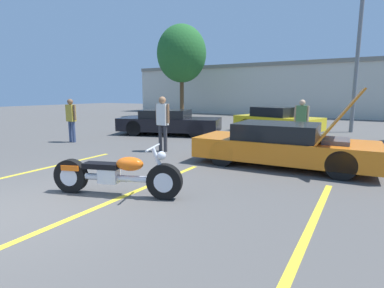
{
  "coord_description": "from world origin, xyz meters",
  "views": [
    {
      "loc": [
        4.72,
        -2.43,
        1.9
      ],
      "look_at": [
        1.45,
        3.11,
        0.8
      ],
      "focal_mm": 28.0,
      "sensor_mm": 36.0,
      "label": 1
    }
  ],
  "objects_px": {
    "light_pole": "(361,34)",
    "spectator_by_show_car": "(163,119)",
    "parked_car_left_row": "(169,122)",
    "parked_car_mid_row": "(277,120)",
    "spectator_near_motorcycle": "(301,118)",
    "tree_background": "(182,54)",
    "spectator_midground": "(71,117)",
    "motorcycle": "(116,175)",
    "show_car_hood_open": "(284,145)"
  },
  "relations": [
    {
      "from": "light_pole",
      "to": "spectator_by_show_car",
      "type": "bearing_deg",
      "value": -120.62
    },
    {
      "from": "parked_car_left_row",
      "to": "parked_car_mid_row",
      "type": "xyz_separation_m",
      "value": [
        4.09,
        3.3,
        0.02
      ]
    },
    {
      "from": "light_pole",
      "to": "spectator_near_motorcycle",
      "type": "distance_m",
      "value": 6.3
    },
    {
      "from": "tree_background",
      "to": "spectator_by_show_car",
      "type": "distance_m",
      "value": 15.27
    },
    {
      "from": "light_pole",
      "to": "spectator_midground",
      "type": "xyz_separation_m",
      "value": [
        -9.31,
        -8.97,
        -3.62
      ]
    },
    {
      "from": "motorcycle",
      "to": "show_car_hood_open",
      "type": "bearing_deg",
      "value": 42.96
    },
    {
      "from": "parked_car_mid_row",
      "to": "spectator_by_show_car",
      "type": "distance_m",
      "value": 7.07
    },
    {
      "from": "motorcycle",
      "to": "parked_car_left_row",
      "type": "distance_m",
      "value": 8.45
    },
    {
      "from": "light_pole",
      "to": "spectator_midground",
      "type": "distance_m",
      "value": 13.42
    },
    {
      "from": "tree_background",
      "to": "spectator_midground",
      "type": "relative_size",
      "value": 4.29
    },
    {
      "from": "spectator_by_show_car",
      "to": "spectator_midground",
      "type": "relative_size",
      "value": 1.07
    },
    {
      "from": "parked_car_left_row",
      "to": "parked_car_mid_row",
      "type": "distance_m",
      "value": 5.25
    },
    {
      "from": "parked_car_left_row",
      "to": "spectator_midground",
      "type": "relative_size",
      "value": 2.93
    },
    {
      "from": "motorcycle",
      "to": "show_car_hood_open",
      "type": "relative_size",
      "value": 0.53
    },
    {
      "from": "tree_background",
      "to": "spectator_by_show_car",
      "type": "height_order",
      "value": "tree_background"
    },
    {
      "from": "parked_car_left_row",
      "to": "spectator_by_show_car",
      "type": "xyz_separation_m",
      "value": [
        2.18,
        -3.49,
        0.51
      ]
    },
    {
      "from": "parked_car_mid_row",
      "to": "parked_car_left_row",
      "type": "bearing_deg",
      "value": -124.78
    },
    {
      "from": "parked_car_left_row",
      "to": "light_pole",
      "type": "bearing_deg",
      "value": 17.76
    },
    {
      "from": "motorcycle",
      "to": "spectator_near_motorcycle",
      "type": "bearing_deg",
      "value": 57.85
    },
    {
      "from": "show_car_hood_open",
      "to": "spectator_near_motorcycle",
      "type": "relative_size",
      "value": 2.77
    },
    {
      "from": "motorcycle",
      "to": "spectator_midground",
      "type": "distance_m",
      "value": 7.03
    },
    {
      "from": "tree_background",
      "to": "parked_car_mid_row",
      "type": "xyz_separation_m",
      "value": [
        9.3,
        -5.99,
        -4.37
      ]
    },
    {
      "from": "motorcycle",
      "to": "parked_car_left_row",
      "type": "bearing_deg",
      "value": 99.15
    },
    {
      "from": "parked_car_mid_row",
      "to": "spectator_midground",
      "type": "relative_size",
      "value": 2.6
    },
    {
      "from": "light_pole",
      "to": "parked_car_left_row",
      "type": "xyz_separation_m",
      "value": [
        -7.32,
        -5.19,
        -4.06
      ]
    },
    {
      "from": "show_car_hood_open",
      "to": "spectator_by_show_car",
      "type": "bearing_deg",
      "value": 176.88
    },
    {
      "from": "parked_car_mid_row",
      "to": "spectator_midground",
      "type": "distance_m",
      "value": 9.33
    },
    {
      "from": "motorcycle",
      "to": "spectator_near_motorcycle",
      "type": "height_order",
      "value": "spectator_near_motorcycle"
    },
    {
      "from": "light_pole",
      "to": "show_car_hood_open",
      "type": "relative_size",
      "value": 1.84
    },
    {
      "from": "spectator_near_motorcycle",
      "to": "spectator_by_show_car",
      "type": "xyz_separation_m",
      "value": [
        -3.61,
        -3.78,
        0.09
      ]
    },
    {
      "from": "show_car_hood_open",
      "to": "spectator_by_show_car",
      "type": "relative_size",
      "value": 2.57
    },
    {
      "from": "light_pole",
      "to": "parked_car_left_row",
      "type": "height_order",
      "value": "light_pole"
    },
    {
      "from": "motorcycle",
      "to": "light_pole",
      "type": "bearing_deg",
      "value": 56.24
    },
    {
      "from": "motorcycle",
      "to": "spectator_by_show_car",
      "type": "xyz_separation_m",
      "value": [
        -1.8,
        3.96,
        0.68
      ]
    },
    {
      "from": "motorcycle",
      "to": "parked_car_left_row",
      "type": "relative_size",
      "value": 0.49
    },
    {
      "from": "light_pole",
      "to": "show_car_hood_open",
      "type": "bearing_deg",
      "value": -98.08
    },
    {
      "from": "tree_background",
      "to": "spectator_near_motorcycle",
      "type": "relative_size",
      "value": 4.34
    },
    {
      "from": "parked_car_mid_row",
      "to": "spectator_near_motorcycle",
      "type": "xyz_separation_m",
      "value": [
        1.7,
        -3.01,
        0.4
      ]
    },
    {
      "from": "show_car_hood_open",
      "to": "spectator_by_show_car",
      "type": "distance_m",
      "value": 3.94
    },
    {
      "from": "show_car_hood_open",
      "to": "parked_car_mid_row",
      "type": "relative_size",
      "value": 1.05
    },
    {
      "from": "motorcycle",
      "to": "spectator_midground",
      "type": "bearing_deg",
      "value": 129.4
    },
    {
      "from": "tree_background",
      "to": "show_car_hood_open",
      "type": "xyz_separation_m",
      "value": [
        11.3,
        -12.79,
        -4.39
      ]
    },
    {
      "from": "tree_background",
      "to": "spectator_midground",
      "type": "distance_m",
      "value": 14.02
    },
    {
      "from": "light_pole",
      "to": "spectator_near_motorcycle",
      "type": "xyz_separation_m",
      "value": [
        -1.53,
        -4.91,
        -3.64
      ]
    },
    {
      "from": "spectator_by_show_car",
      "to": "spectator_midground",
      "type": "distance_m",
      "value": 4.18
    },
    {
      "from": "parked_car_left_row",
      "to": "tree_background",
      "type": "bearing_deg",
      "value": 101.7
    },
    {
      "from": "tree_background",
      "to": "motorcycle",
      "type": "distance_m",
      "value": 19.63
    },
    {
      "from": "tree_background",
      "to": "spectator_by_show_car",
      "type": "xyz_separation_m",
      "value": [
        7.39,
        -12.78,
        -3.88
      ]
    },
    {
      "from": "parked_car_left_row",
      "to": "show_car_hood_open",
      "type": "bearing_deg",
      "value": -47.49
    },
    {
      "from": "parked_car_mid_row",
      "to": "spectator_by_show_car",
      "type": "relative_size",
      "value": 2.44
    }
  ]
}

